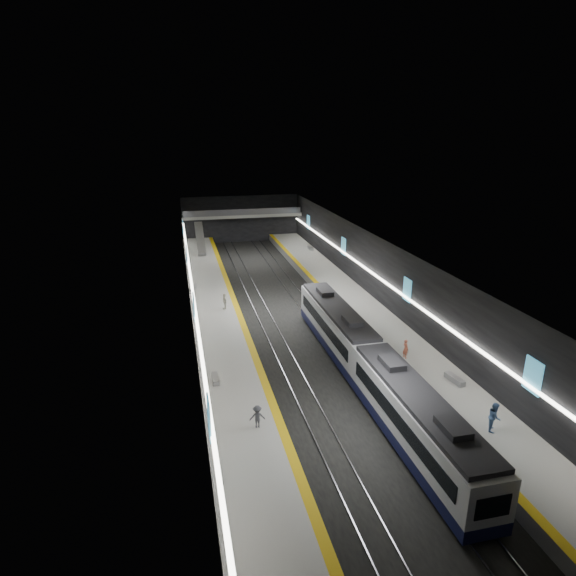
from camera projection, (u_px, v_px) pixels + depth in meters
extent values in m
plane|color=black|center=(286.00, 313.00, 52.04)|extent=(70.00, 70.00, 0.00)
cube|color=beige|center=(286.00, 240.00, 49.50)|extent=(20.00, 70.00, 0.04)
cube|color=black|center=(190.00, 284.00, 48.61)|extent=(0.04, 70.00, 8.00)
cube|color=black|center=(374.00, 271.00, 52.93)|extent=(0.04, 70.00, 8.00)
cube|color=black|center=(241.00, 219.00, 83.08)|extent=(20.00, 0.04, 8.00)
cube|color=black|center=(490.00, 541.00, 18.46)|extent=(20.00, 0.04, 8.00)
cube|color=slate|center=(216.00, 314.00, 50.26)|extent=(5.00, 70.00, 1.00)
cube|color=#A3A29E|center=(216.00, 310.00, 50.10)|extent=(5.00, 70.00, 0.02)
cube|color=#E3B40B|center=(237.00, 308.00, 50.57)|extent=(0.60, 70.00, 0.02)
cube|color=slate|center=(352.00, 303.00, 53.50)|extent=(5.00, 70.00, 1.00)
cube|color=#A3A29E|center=(352.00, 299.00, 53.34)|extent=(5.00, 70.00, 0.02)
cube|color=#E3B40B|center=(333.00, 300.00, 52.86)|extent=(0.60, 70.00, 0.02)
cube|color=gray|center=(257.00, 315.00, 51.33)|extent=(0.08, 70.00, 0.12)
cube|color=gray|center=(270.00, 314.00, 51.64)|extent=(0.08, 70.00, 0.12)
cube|color=gray|center=(302.00, 311.00, 52.41)|extent=(0.08, 70.00, 0.12)
cube|color=gray|center=(315.00, 310.00, 52.72)|extent=(0.08, 70.00, 0.12)
cube|color=#0F1238|center=(414.00, 439.00, 29.72)|extent=(2.65, 15.00, 0.80)
cube|color=silver|center=(416.00, 416.00, 29.20)|extent=(2.65, 15.00, 2.50)
cube|color=black|center=(418.00, 396.00, 28.75)|extent=(2.44, 14.25, 0.30)
cube|color=black|center=(416.00, 416.00, 29.18)|extent=(2.69, 13.20, 1.00)
cube|color=black|center=(493.00, 507.00, 22.27)|extent=(1.85, 0.05, 1.20)
cube|color=#0F1238|center=(336.00, 340.00, 43.57)|extent=(2.65, 15.00, 0.80)
cube|color=silver|center=(337.00, 323.00, 43.05)|extent=(2.65, 15.00, 2.50)
cube|color=black|center=(337.00, 309.00, 42.60)|extent=(2.44, 14.25, 0.30)
cube|color=black|center=(337.00, 323.00, 43.03)|extent=(2.69, 13.20, 1.00)
cube|color=black|center=(369.00, 362.00, 36.12)|extent=(1.85, 0.05, 1.20)
cube|color=#46AAD4|center=(209.00, 418.00, 25.39)|extent=(0.10, 1.50, 2.20)
cube|color=#46AAD4|center=(194.00, 307.00, 41.08)|extent=(0.10, 1.50, 2.20)
cube|color=#46AAD4|center=(187.00, 255.00, 57.70)|extent=(0.10, 1.50, 2.20)
cube|color=#46AAD4|center=(183.00, 228.00, 73.39)|extent=(0.10, 1.50, 2.20)
cube|color=#46AAD4|center=(533.00, 376.00, 29.68)|extent=(0.10, 1.50, 2.20)
cube|color=#46AAD4|center=(407.00, 290.00, 45.37)|extent=(0.10, 1.50, 2.20)
cube|color=#46AAD4|center=(343.00, 246.00, 61.99)|extent=(0.10, 1.50, 2.20)
cube|color=#46AAD4|center=(308.00, 222.00, 77.68)|extent=(0.10, 1.50, 2.20)
cube|color=white|center=(192.00, 286.00, 48.72)|extent=(0.25, 68.60, 0.12)
cube|color=white|center=(373.00, 273.00, 52.95)|extent=(0.25, 68.60, 0.12)
cube|color=gray|center=(242.00, 215.00, 80.92)|extent=(20.00, 3.00, 0.50)
cube|color=#47474C|center=(243.00, 212.00, 79.34)|extent=(19.60, 0.08, 1.00)
cube|color=#99999E|center=(200.00, 239.00, 73.50)|extent=(1.20, 7.50, 3.92)
cube|color=#99999E|center=(215.00, 379.00, 35.95)|extent=(0.45, 1.62, 0.39)
cube|color=#99999E|center=(193.00, 288.00, 56.17)|extent=(0.81, 1.84, 0.44)
cube|color=#99999E|center=(455.00, 379.00, 35.86)|extent=(0.77, 1.88, 0.45)
cube|color=#99999E|center=(310.00, 248.00, 74.71)|extent=(0.58, 1.92, 0.46)
imported|color=#D1684E|center=(406.00, 349.00, 39.44)|extent=(0.48, 0.64, 1.60)
imported|color=#47689A|center=(494.00, 417.00, 29.90)|extent=(1.14, 1.19, 1.93)
imported|color=white|center=(225.00, 301.00, 50.07)|extent=(0.60, 1.05, 1.69)
imported|color=#46474F|center=(257.00, 417.00, 30.26)|extent=(1.03, 0.65, 1.52)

